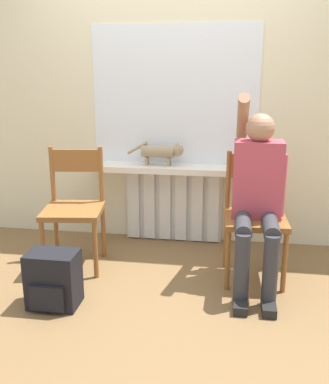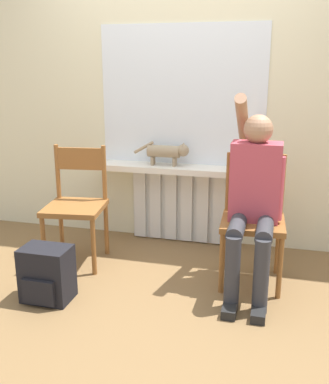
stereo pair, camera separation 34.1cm
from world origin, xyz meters
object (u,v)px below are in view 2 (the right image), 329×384
cat (168,151)px  person (254,195)px  chair_left (76,203)px  chair_right (253,218)px  backpack (47,274)px

cat → person: bearing=-41.4°
chair_left → cat: 0.89m
cat → chair_left: bearing=-137.0°
chair_right → person: size_ratio=0.68×
person → backpack: (-1.30, -0.52, -0.50)m
chair_left → person: 1.39m
chair_right → backpack: bearing=-156.8°
cat → chair_right: bearing=-36.2°
chair_left → cat: chair_left is taller
chair_left → backpack: size_ratio=2.47×
cat → backpack: cat is taller
chair_right → cat: 1.01m
chair_left → chair_right: 1.36m
person → cat: bearing=138.6°
chair_left → cat: size_ratio=1.89×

